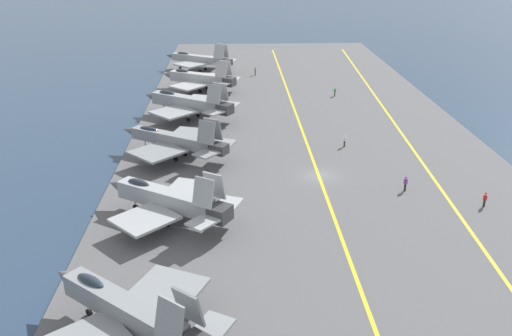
% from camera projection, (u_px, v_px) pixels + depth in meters
% --- Properties ---
extents(ground_plane, '(2000.00, 2000.00, 0.00)m').
position_uv_depth(ground_plane, '(319.00, 179.00, 66.99)').
color(ground_plane, navy).
extents(carrier_deck, '(181.61, 50.83, 0.40)m').
position_uv_depth(carrier_deck, '(319.00, 177.00, 66.91)').
color(carrier_deck, '#565659').
rests_on(carrier_deck, ground).
extents(deck_stripe_foul_line, '(163.23, 9.26, 0.01)m').
position_uv_depth(deck_stripe_foul_line, '(430.00, 174.00, 67.37)').
color(deck_stripe_foul_line, yellow).
rests_on(deck_stripe_foul_line, carrier_deck).
extents(deck_stripe_centerline, '(163.45, 0.36, 0.01)m').
position_uv_depth(deck_stripe_centerline, '(319.00, 176.00, 66.83)').
color(deck_stripe_centerline, yellow).
rests_on(deck_stripe_centerline, carrier_deck).
extents(parked_jet_second, '(13.81, 14.71, 6.21)m').
position_uv_depth(parked_jet_second, '(127.00, 311.00, 38.54)').
color(parked_jet_second, gray).
rests_on(parked_jet_second, carrier_deck).
extents(parked_jet_third, '(13.35, 15.07, 6.16)m').
position_uv_depth(parked_jet_third, '(168.00, 199.00, 55.58)').
color(parked_jet_third, '#9EA3A8').
rests_on(parked_jet_third, carrier_deck).
extents(parked_jet_fourth, '(13.68, 16.21, 6.18)m').
position_uv_depth(parked_jet_fourth, '(175.00, 140.00, 71.42)').
color(parked_jet_fourth, gray).
rests_on(parked_jet_fourth, carrier_deck).
extents(parked_jet_fifth, '(14.18, 16.49, 6.47)m').
position_uv_depth(parked_jet_fifth, '(188.00, 102.00, 87.05)').
color(parked_jet_fifth, '#93999E').
rests_on(parked_jet_fifth, carrier_deck).
extents(parked_jet_sixth, '(13.87, 15.57, 6.12)m').
position_uv_depth(parked_jet_sixth, '(199.00, 78.00, 103.34)').
color(parked_jet_sixth, '#A8AAAF').
rests_on(parked_jet_sixth, carrier_deck).
extents(parked_jet_seventh, '(13.18, 16.45, 6.32)m').
position_uv_depth(parked_jet_seventh, '(199.00, 59.00, 118.33)').
color(parked_jet_seventh, '#9EA3A8').
rests_on(parked_jet_seventh, carrier_deck).
extents(crew_red_vest, '(0.44, 0.46, 1.67)m').
position_uv_depth(crew_red_vest, '(485.00, 199.00, 58.91)').
color(crew_red_vest, '#232328').
rests_on(crew_red_vest, carrier_deck).
extents(crew_green_vest, '(0.44, 0.35, 1.66)m').
position_uv_depth(crew_green_vest, '(335.00, 91.00, 100.03)').
color(crew_green_vest, '#4C473D').
rests_on(crew_green_vest, carrier_deck).
extents(crew_purple_vest, '(0.46, 0.44, 1.83)m').
position_uv_depth(crew_purple_vest, '(406.00, 183.00, 62.52)').
color(crew_purple_vest, '#232328').
rests_on(crew_purple_vest, carrier_deck).
extents(crew_white_vest, '(0.42, 0.33, 1.77)m').
position_uv_depth(crew_white_vest, '(345.00, 140.00, 75.80)').
color(crew_white_vest, '#383328').
rests_on(crew_white_vest, carrier_deck).
extents(crew_brown_vest, '(0.40, 0.29, 1.79)m').
position_uv_depth(crew_brown_vest, '(255.00, 71.00, 115.12)').
color(crew_brown_vest, '#4C473D').
rests_on(crew_brown_vest, carrier_deck).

